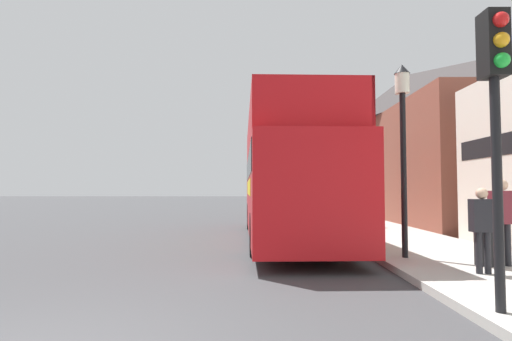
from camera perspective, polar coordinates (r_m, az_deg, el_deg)
ground_plane at (r=24.82m, az=-4.79°, el=-6.54°), size 144.00×144.00×0.00m
sidewalk at (r=22.17m, az=12.04°, el=-6.77°), size 3.49×108.00×0.14m
brick_terrace_rear at (r=26.01m, az=21.12°, el=3.40°), size 6.00×21.29×8.70m
tour_bus at (r=13.42m, az=4.35°, el=-1.89°), size 2.99×11.37×4.01m
parked_car_ahead_of_bus at (r=21.07m, az=4.75°, el=-5.38°), size 1.87×4.56×1.47m
pedestrian_second at (r=8.36m, az=29.63°, el=-6.38°), size 0.41×0.22×1.55m
pedestrian_third at (r=9.40m, az=31.75°, el=-5.25°), size 0.45×0.25×1.72m
traffic_signal at (r=5.96m, az=31.05°, el=9.83°), size 0.28×0.42×3.79m
lamp_post_nearest at (r=9.72m, az=20.23°, el=6.48°), size 0.35×0.35×4.38m
lamp_post_second at (r=17.82m, az=10.87°, el=3.04°), size 0.35×0.35×4.79m
lamp_post_third at (r=26.12m, az=7.29°, el=1.80°), size 0.35×0.35×5.24m
litter_bin at (r=9.35m, az=30.00°, el=-8.35°), size 0.48×0.48×1.03m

